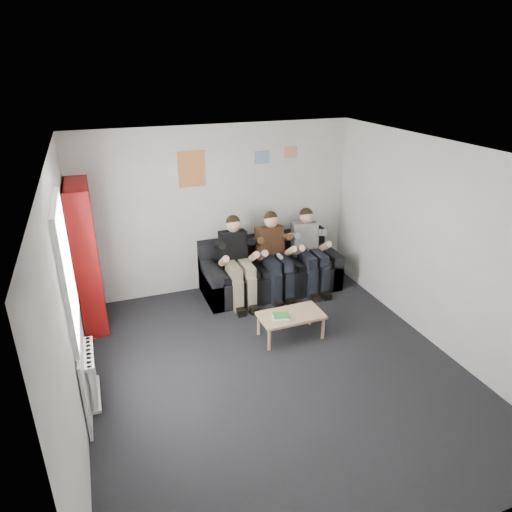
{
  "coord_description": "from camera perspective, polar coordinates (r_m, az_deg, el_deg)",
  "views": [
    {
      "loc": [
        -1.86,
        -4.33,
        3.59
      ],
      "look_at": [
        0.21,
        1.3,
        0.99
      ],
      "focal_mm": 32.0,
      "sensor_mm": 36.0,
      "label": 1
    }
  ],
  "objects": [
    {
      "name": "sofa",
      "position": [
        7.65,
        1.72,
        -1.98
      ],
      "size": [
        2.25,
        0.92,
        0.87
      ],
      "color": "black",
      "rests_on": "ground"
    },
    {
      "name": "bookshelf",
      "position": [
        6.81,
        -20.37,
        -0.07
      ],
      "size": [
        0.31,
        0.94,
        2.1
      ],
      "rotation": [
        0.0,
        0.0,
        -0.01
      ],
      "color": "maroon",
      "rests_on": "ground"
    },
    {
      "name": "radiator",
      "position": [
        5.58,
        -19.8,
        -13.72
      ],
      "size": [
        0.1,
        0.64,
        0.6
      ],
      "color": "white",
      "rests_on": "ground"
    },
    {
      "name": "poster_sign",
      "position": [
        7.0,
        -13.02,
        11.78
      ],
      "size": [
        0.2,
        0.01,
        0.14
      ],
      "primitive_type": "cube",
      "color": "silver",
      "rests_on": "room_shell"
    },
    {
      "name": "room_shell",
      "position": [
        5.22,
        2.76,
        -2.04
      ],
      "size": [
        5.0,
        5.0,
        5.0
      ],
      "color": "black",
      "rests_on": "ground"
    },
    {
      "name": "poster_large",
      "position": [
        7.14,
        -8.04,
        10.72
      ],
      "size": [
        0.42,
        0.01,
        0.55
      ],
      "primitive_type": "cube",
      "color": "gold",
      "rests_on": "room_shell"
    },
    {
      "name": "window",
      "position": [
        5.22,
        -21.62,
        -7.83
      ],
      "size": [
        0.05,
        1.3,
        2.36
      ],
      "color": "white",
      "rests_on": "room_shell"
    },
    {
      "name": "person_left",
      "position": [
        7.13,
        -2.32,
        -0.68
      ],
      "size": [
        0.43,
        0.91,
        1.38
      ],
      "rotation": [
        0.0,
        0.0,
        -0.07
      ],
      "color": "black",
      "rests_on": "sofa"
    },
    {
      "name": "poster_pink",
      "position": [
        7.62,
        4.37,
        12.82
      ],
      "size": [
        0.22,
        0.01,
        0.18
      ],
      "primitive_type": "cube",
      "color": "#CC3F90",
      "rests_on": "room_shell"
    },
    {
      "name": "poster_blue",
      "position": [
        7.44,
        0.77,
        12.24
      ],
      "size": [
        0.25,
        0.01,
        0.2
      ],
      "primitive_type": "cube",
      "color": "#3E8DD4",
      "rests_on": "room_shell"
    },
    {
      "name": "person_right",
      "position": [
        7.57,
        6.74,
        0.62
      ],
      "size": [
        0.42,
        0.89,
        1.37
      ],
      "rotation": [
        0.0,
        0.0,
        -0.16
      ],
      "color": "white",
      "rests_on": "sofa"
    },
    {
      "name": "coffee_table",
      "position": [
        6.38,
        4.39,
        -7.61
      ],
      "size": [
        0.89,
        0.49,
        0.36
      ],
      "rotation": [
        0.0,
        0.0,
        0.02
      ],
      "color": "tan",
      "rests_on": "ground"
    },
    {
      "name": "person_middle",
      "position": [
        7.32,
        2.35,
        0.0
      ],
      "size": [
        0.42,
        0.91,
        1.38
      ],
      "rotation": [
        0.0,
        0.0,
        0.11
      ],
      "color": "#54331C",
      "rests_on": "sofa"
    },
    {
      "name": "game_cases",
      "position": [
        6.26,
        3.1,
        -7.54
      ],
      "size": [
        0.24,
        0.19,
        0.03
      ],
      "rotation": [
        0.0,
        0.0,
        -0.3
      ],
      "color": "silver",
      "rests_on": "coffee_table"
    }
  ]
}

